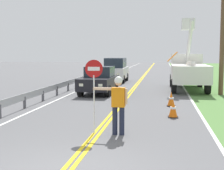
# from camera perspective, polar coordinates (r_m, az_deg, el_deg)

# --- Properties ---
(centerline_yellow_left) EXTENTS (0.11, 110.00, 0.01)m
(centerline_yellow_left) POSITION_cam_1_polar(r_m,az_deg,el_deg) (26.59, 4.37, 0.23)
(centerline_yellow_left) COLOR yellow
(centerline_yellow_left) RESTS_ON ground
(centerline_yellow_right) EXTENTS (0.11, 110.00, 0.01)m
(centerline_yellow_right) POSITION_cam_1_polar(r_m,az_deg,el_deg) (26.58, 4.75, 0.23)
(centerline_yellow_right) COLOR yellow
(centerline_yellow_right) RESTS_ON ground
(edge_line_right) EXTENTS (0.12, 110.00, 0.01)m
(edge_line_right) POSITION_cam_1_polar(r_m,az_deg,el_deg) (26.55, 12.33, 0.11)
(edge_line_right) COLOR silver
(edge_line_right) RESTS_ON ground
(edge_line_left) EXTENTS (0.12, 110.00, 0.01)m
(edge_line_left) POSITION_cam_1_polar(r_m,az_deg,el_deg) (27.09, -3.05, 0.34)
(edge_line_left) COLOR silver
(edge_line_left) RESTS_ON ground
(flagger_worker) EXTENTS (1.09, 0.26, 1.83)m
(flagger_worker) POSITION_cam_1_polar(r_m,az_deg,el_deg) (9.90, 1.09, -2.95)
(flagger_worker) COLOR #1E2338
(flagger_worker) RESTS_ON ground
(stop_sign_paddle) EXTENTS (0.56, 0.04, 2.33)m
(stop_sign_paddle) POSITION_cam_1_polar(r_m,az_deg,el_deg) (10.00, -3.24, 0.95)
(stop_sign_paddle) COLOR silver
(stop_sign_paddle) RESTS_ON ground
(utility_bucket_truck) EXTENTS (2.69, 6.82, 4.99)m
(utility_bucket_truck) POSITION_cam_1_polar(r_m,az_deg,el_deg) (23.06, 13.35, 2.73)
(utility_bucket_truck) COLOR white
(utility_bucket_truck) RESTS_ON ground
(oncoming_sedan_nearest) EXTENTS (2.01, 4.15, 1.70)m
(oncoming_sedan_nearest) POSITION_cam_1_polar(r_m,az_deg,el_deg) (19.93, -2.32, 0.81)
(oncoming_sedan_nearest) COLOR black
(oncoming_sedan_nearest) RESTS_ON ground
(oncoming_suv_second) EXTENTS (1.93, 4.62, 2.10)m
(oncoming_suv_second) POSITION_cam_1_polar(r_m,az_deg,el_deg) (28.30, 0.65, 2.72)
(oncoming_suv_second) COLOR silver
(oncoming_suv_second) RESTS_ON ground
(utility_pole_near) EXTENTS (1.80, 0.28, 8.95)m
(utility_pole_near) POSITION_cam_1_polar(r_m,az_deg,el_deg) (20.59, 19.16, 11.32)
(utility_pole_near) COLOR brown
(utility_pole_near) RESTS_ON ground
(traffic_cone_lead) EXTENTS (0.40, 0.40, 0.70)m
(traffic_cone_lead) POSITION_cam_1_polar(r_m,az_deg,el_deg) (12.90, 10.82, -4.22)
(traffic_cone_lead) COLOR orange
(traffic_cone_lead) RESTS_ON ground
(traffic_cone_mid) EXTENTS (0.40, 0.40, 0.70)m
(traffic_cone_mid) POSITION_cam_1_polar(r_m,az_deg,el_deg) (15.59, 10.48, -2.50)
(traffic_cone_mid) COLOR orange
(traffic_cone_mid) RESTS_ON ground
(guardrail_left_shoulder) EXTENTS (0.10, 32.00, 0.71)m
(guardrail_left_shoulder) POSITION_cam_1_polar(r_m,az_deg,el_deg) (22.66, -7.01, 0.56)
(guardrail_left_shoulder) COLOR #9EA0A3
(guardrail_left_shoulder) RESTS_ON ground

